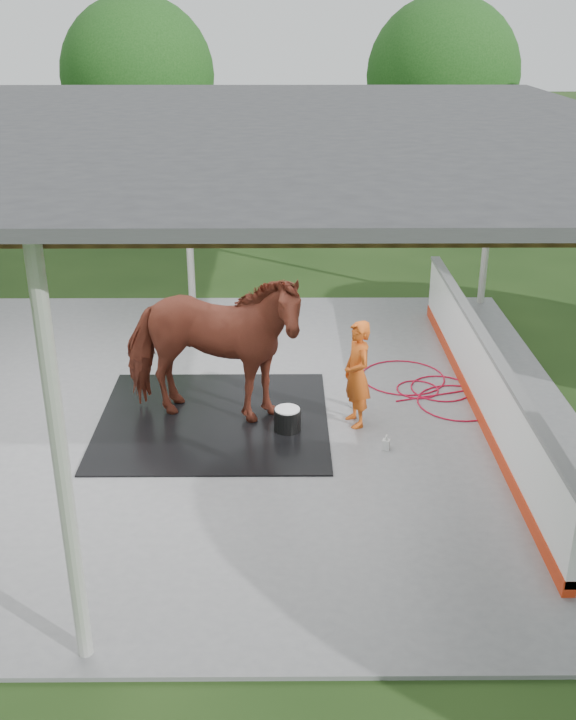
{
  "coord_description": "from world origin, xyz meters",
  "views": [
    {
      "loc": [
        1.79,
        -10.27,
        5.37
      ],
      "look_at": [
        1.85,
        -0.47,
        1.08
      ],
      "focal_mm": 40.0,
      "sensor_mm": 36.0,
      "label": 1
    }
  ],
  "objects_px": {
    "dasher_board": "(482,377)",
    "wash_bucket": "(287,420)",
    "handler": "(357,374)",
    "horse": "(211,347)"
  },
  "relations": [
    {
      "from": "dasher_board",
      "to": "handler",
      "type": "height_order",
      "value": "handler"
    },
    {
      "from": "dasher_board",
      "to": "wash_bucket",
      "type": "height_order",
      "value": "dasher_board"
    },
    {
      "from": "horse",
      "to": "wash_bucket",
      "type": "relative_size",
      "value": 7.03
    },
    {
      "from": "dasher_board",
      "to": "horse",
      "type": "relative_size",
      "value": 3.06
    },
    {
      "from": "handler",
      "to": "wash_bucket",
      "type": "distance_m",
      "value": 1.14
    },
    {
      "from": "dasher_board",
      "to": "wash_bucket",
      "type": "distance_m",
      "value": 2.84
    },
    {
      "from": "dasher_board",
      "to": "wash_bucket",
      "type": "relative_size",
      "value": 21.51
    },
    {
      "from": "dasher_board",
      "to": "horse",
      "type": "xyz_separation_m",
      "value": [
        -3.8,
        -0.24,
        0.58
      ]
    },
    {
      "from": "dasher_board",
      "to": "handler",
      "type": "xyz_separation_m",
      "value": [
        -1.8,
        -0.35,
        0.22
      ]
    },
    {
      "from": "dasher_board",
      "to": "horse",
      "type": "distance_m",
      "value": 3.85
    }
  ]
}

